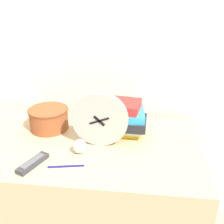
# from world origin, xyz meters

# --- Properties ---
(wall_back) EXTENTS (6.00, 0.04, 2.40)m
(wall_back) POSITION_xyz_m (0.00, 0.71, 1.20)
(wall_back) COLOR silver
(wall_back) RESTS_ON ground_plane
(desk) EXTENTS (1.07, 0.64, 0.74)m
(desk) POSITION_xyz_m (0.00, 0.32, 0.37)
(desk) COLOR tan
(desk) RESTS_ON ground_plane
(desk_clock) EXTENTS (0.26, 0.03, 0.26)m
(desk_clock) POSITION_xyz_m (0.05, 0.32, 0.87)
(desk_clock) COLOR #B7B2A8
(desk_clock) RESTS_ON desk
(book_stack) EXTENTS (0.25, 0.20, 0.17)m
(book_stack) POSITION_xyz_m (0.15, 0.43, 0.83)
(book_stack) COLOR yellow
(book_stack) RESTS_ON desk
(basket) EXTENTS (0.21, 0.21, 0.11)m
(basket) POSITION_xyz_m (-0.24, 0.44, 0.80)
(basket) COLOR #994C28
(basket) RESTS_ON desk
(tv_remote) EXTENTS (0.10, 0.16, 0.02)m
(tv_remote) POSITION_xyz_m (-0.20, 0.12, 0.75)
(tv_remote) COLOR #333338
(tv_remote) RESTS_ON desk
(crumpled_paper_ball) EXTENTS (0.06, 0.06, 0.06)m
(crumpled_paper_ball) POSITION_xyz_m (-0.03, 0.24, 0.77)
(crumpled_paper_ball) COLOR white
(crumpled_paper_ball) RESTS_ON desk
(pen) EXTENTS (0.15, 0.04, 0.01)m
(pen) POSITION_xyz_m (-0.06, 0.12, 0.75)
(pen) COLOR navy
(pen) RESTS_ON desk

